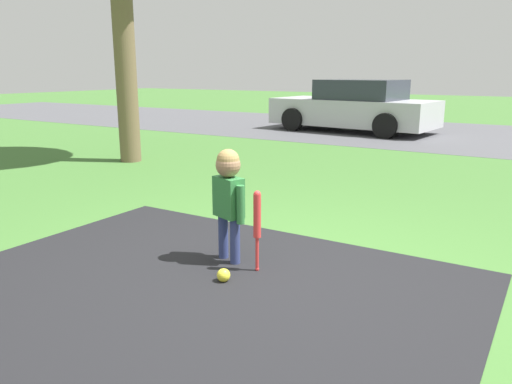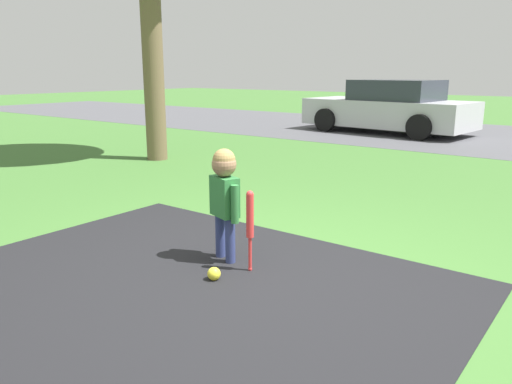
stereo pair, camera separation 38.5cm
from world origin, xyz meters
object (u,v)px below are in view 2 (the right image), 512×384
child (224,189)px  sports_ball (214,274)px  baseball_bat (250,219)px  parked_car (389,108)px

child → sports_ball: size_ratio=9.22×
child → sports_ball: (0.20, -0.35, -0.53)m
sports_ball → baseball_bat: bearing=70.9°
child → baseball_bat: size_ratio=1.44×
baseball_bat → sports_ball: (-0.10, -0.29, -0.35)m
baseball_bat → parked_car: bearing=106.5°
sports_ball → parked_car: size_ratio=0.02×
child → parked_car: 9.07m
parked_car → child: bearing=110.6°
child → parked_car: size_ratio=0.22×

